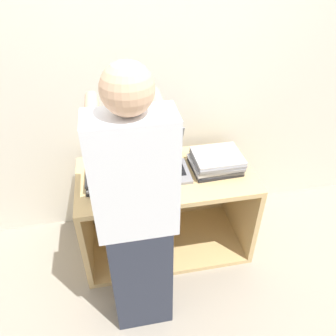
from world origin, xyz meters
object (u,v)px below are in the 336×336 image
Objects in this scene: laptop_stack_left at (112,175)px; laptop_stack_right at (216,162)px; laptop_open at (164,162)px; person at (137,221)px.

laptop_stack_right is at bearing 0.35° from laptop_stack_left.
laptop_stack_right is (0.36, -0.06, 0.00)m from laptop_open.
person reaches higher than laptop_stack_right.
laptop_stack_left is at bearing -179.65° from laptop_stack_right.
laptop_open is 0.66m from person.
laptop_stack_right reaches higher than laptop_stack_left.
laptop_stack_right is 0.82m from person.
person is (-0.60, -0.54, 0.08)m from laptop_stack_right.
laptop_open is 0.24× the size of person.
person is (0.11, -0.54, 0.09)m from laptop_stack_left.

